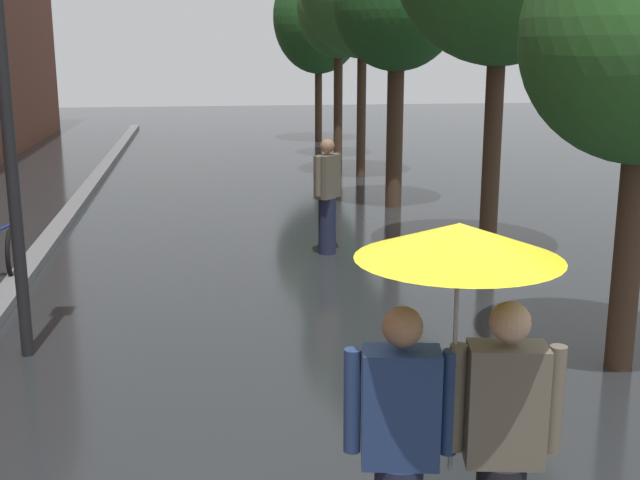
# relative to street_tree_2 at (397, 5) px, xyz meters

# --- Properties ---
(kerb_strip) EXTENTS (0.30, 36.00, 0.12)m
(kerb_strip) POSITION_rel_street_tree_2_xyz_m (-6.04, -0.89, -3.68)
(kerb_strip) COLOR slate
(kerb_strip) RESTS_ON ground
(street_tree_2) EXTENTS (2.36, 2.36, 5.02)m
(street_tree_2) POSITION_rel_street_tree_2_xyz_m (0.00, 0.00, 0.00)
(street_tree_2) COLOR #473323
(street_tree_2) RESTS_ON ground
(street_tree_4) EXTENTS (2.24, 2.24, 5.56)m
(street_tree_4) POSITION_rel_street_tree_2_xyz_m (0.18, 7.24, 0.36)
(street_tree_4) COLOR #473323
(street_tree_4) RESTS_ON ground
(street_tree_5) EXTENTS (2.91, 2.91, 5.75)m
(street_tree_5) POSITION_rel_street_tree_2_xyz_m (0.28, 11.51, 0.21)
(street_tree_5) COLOR #473323
(street_tree_5) RESTS_ON ground
(couple_under_umbrella) EXTENTS (1.11, 1.04, 2.13)m
(couple_under_umbrella) POSITION_rel_street_tree_2_xyz_m (-2.45, -11.18, -2.37)
(couple_under_umbrella) COLOR #1E233D
(couple_under_umbrella) RESTS_ON ground
(street_lamp_post) EXTENTS (0.24, 0.24, 4.22)m
(street_lamp_post) POSITION_rel_street_tree_2_xyz_m (-5.44, -7.01, -1.27)
(street_lamp_post) COLOR black
(street_lamp_post) RESTS_ON ground
(pedestrian_walking_midground) EXTENTS (0.43, 0.47, 1.70)m
(pedestrian_walking_midground) POSITION_rel_street_tree_2_xyz_m (-1.85, -3.42, -2.87)
(pedestrian_walking_midground) COLOR #1E233D
(pedestrian_walking_midground) RESTS_ON ground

